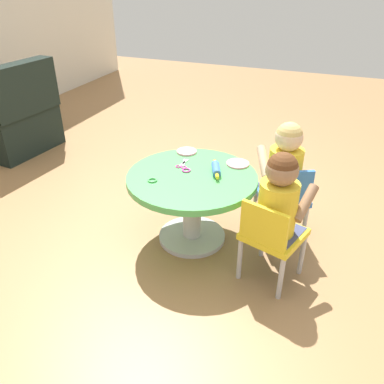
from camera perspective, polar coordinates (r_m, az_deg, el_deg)
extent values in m
plane|color=#9E7247|center=(2.68, 0.00, -6.59)|extent=(10.00, 10.00, 0.00)
cylinder|color=silver|center=(2.67, 0.00, -6.33)|extent=(0.44, 0.44, 0.03)
cylinder|color=silver|center=(2.56, 0.00, -2.69)|extent=(0.12, 0.12, 0.43)
cylinder|color=#4CB259|center=(2.44, 0.00, 2.01)|extent=(0.81, 0.81, 0.04)
cylinder|color=#B7B7BC|center=(2.41, 15.52, -8.59)|extent=(0.03, 0.03, 0.28)
cylinder|color=#B7B7BC|center=(2.49, 10.11, -6.42)|extent=(0.03, 0.03, 0.28)
cylinder|color=#B7B7BC|center=(2.22, 12.62, -12.00)|extent=(0.03, 0.03, 0.28)
cylinder|color=#B7B7BC|center=(2.31, 6.86, -9.47)|extent=(0.03, 0.03, 0.28)
cube|color=yellow|center=(2.26, 11.68, -5.93)|extent=(0.38, 0.38, 0.04)
cube|color=yellow|center=(2.09, 10.26, -4.83)|extent=(0.10, 0.26, 0.22)
cube|color=#3F4772|center=(2.26, 11.68, -5.89)|extent=(0.34, 0.33, 0.04)
cylinder|color=yellow|center=(2.16, 12.14, -2.24)|extent=(0.21, 0.21, 0.30)
sphere|color=#997051|center=(2.05, 12.81, 3.10)|extent=(0.17, 0.17, 0.17)
sphere|color=#593319|center=(2.05, 12.85, 3.42)|extent=(0.16, 0.16, 0.16)
cylinder|color=#997051|center=(2.19, 15.96, -1.55)|extent=(0.22, 0.12, 0.17)
cylinder|color=#997051|center=(2.27, 10.96, 0.25)|extent=(0.22, 0.12, 0.17)
cylinder|color=#B7B7BC|center=(2.86, 14.07, -1.67)|extent=(0.03, 0.03, 0.28)
cylinder|color=#B7B7BC|center=(2.79, 9.02, -2.01)|extent=(0.03, 0.03, 0.28)
cylinder|color=#B7B7BC|center=(2.66, 15.83, -4.60)|extent=(0.03, 0.03, 0.28)
cylinder|color=#B7B7BC|center=(2.58, 10.42, -5.06)|extent=(0.03, 0.03, 0.28)
cube|color=blue|center=(2.63, 12.71, -0.41)|extent=(0.41, 0.41, 0.04)
cube|color=blue|center=(2.46, 13.97, 0.58)|extent=(0.15, 0.25, 0.22)
cube|color=#3F4772|center=(2.63, 12.72, -0.37)|extent=(0.37, 0.36, 0.04)
cylinder|color=yellow|center=(2.55, 13.14, 2.92)|extent=(0.21, 0.21, 0.30)
sphere|color=beige|center=(2.46, 13.75, 7.61)|extent=(0.17, 0.17, 0.17)
sphere|color=tan|center=(2.46, 13.78, 7.89)|extent=(0.16, 0.16, 0.16)
cylinder|color=beige|center=(2.66, 14.80, 4.45)|extent=(0.21, 0.15, 0.17)
cylinder|color=beige|center=(2.60, 10.23, 4.30)|extent=(0.21, 0.15, 0.17)
cube|color=black|center=(4.29, -24.68, 8.26)|extent=(0.77, 0.77, 0.40)
cube|color=black|center=(3.95, -23.24, 13.43)|extent=(0.71, 0.23, 0.45)
cube|color=black|center=(4.38, -22.55, 13.32)|extent=(0.18, 0.60, 0.20)
cylinder|color=#3F72CC|center=(2.45, 3.47, 3.32)|extent=(0.15, 0.10, 0.05)
cylinder|color=yellow|center=(2.54, 3.31, 4.26)|extent=(0.05, 0.04, 0.02)
cylinder|color=yellow|center=(2.37, 3.65, 2.31)|extent=(0.05, 0.04, 0.02)
cube|color=silver|center=(2.58, -1.18, 4.20)|extent=(0.11, 0.05, 0.01)
cube|color=silver|center=(2.58, -1.18, 4.20)|extent=(0.11, 0.03, 0.01)
torus|color=#D83F99|center=(2.52, -1.20, 3.58)|extent=(0.04, 0.04, 0.01)
torus|color=#D83F99|center=(2.53, -1.98, 3.68)|extent=(0.04, 0.04, 0.01)
cylinder|color=pink|center=(2.58, 6.59, 4.07)|extent=(0.15, 0.15, 0.01)
cylinder|color=pink|center=(2.73, -0.77, 5.84)|extent=(0.14, 0.14, 0.01)
torus|color=#D83FA5|center=(2.48, -0.82, 3.14)|extent=(0.06, 0.06, 0.01)
torus|color=#4CB259|center=(2.37, -5.71, 1.69)|extent=(0.06, 0.06, 0.01)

